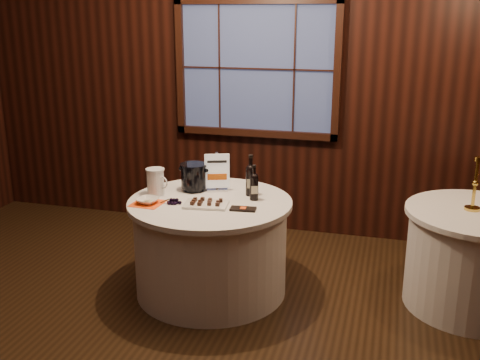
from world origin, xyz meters
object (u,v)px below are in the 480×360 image
(sign_stand, at_px, (217,178))
(chocolate_box, at_px, (243,209))
(port_bottle_left, at_px, (251,178))
(ice_bucket, at_px, (194,177))
(glass_pitcher, at_px, (156,181))
(chocolate_plate, at_px, (206,203))
(main_table, at_px, (211,246))
(side_table, at_px, (475,259))
(brass_candlestick, at_px, (474,191))
(grape_bunch, at_px, (174,202))
(port_bottle_right, at_px, (254,185))
(cracker_bowl, at_px, (147,201))

(sign_stand, bearing_deg, chocolate_box, -70.38)
(port_bottle_left, bearing_deg, chocolate_box, -97.89)
(ice_bucket, xyz_separation_m, glass_pitcher, (-0.26, -0.18, -0.01))
(sign_stand, relative_size, chocolate_plate, 0.92)
(main_table, height_order, chocolate_plate, chocolate_plate)
(sign_stand, xyz_separation_m, chocolate_plate, (0.03, -0.38, -0.09))
(side_table, relative_size, chocolate_box, 5.67)
(port_bottle_left, relative_size, brass_candlestick, 0.82)
(chocolate_box, bearing_deg, grape_bunch, 176.42)
(chocolate_box, xyz_separation_m, glass_pitcher, (-0.77, 0.17, 0.10))
(port_bottle_right, bearing_deg, chocolate_plate, -162.93)
(main_table, height_order, side_table, same)
(side_table, relative_size, ice_bucket, 4.79)
(ice_bucket, bearing_deg, side_table, 2.43)
(cracker_bowl, bearing_deg, chocolate_plate, 9.52)
(chocolate_box, bearing_deg, cracker_bowl, 178.97)
(grape_bunch, xyz_separation_m, cracker_bowl, (-0.20, -0.04, 0.00))
(side_table, relative_size, sign_stand, 3.33)
(main_table, height_order, ice_bucket, ice_bucket)
(ice_bucket, xyz_separation_m, grape_bunch, (-0.03, -0.37, -0.10))
(glass_pitcher, relative_size, brass_candlestick, 0.53)
(main_table, bearing_deg, glass_pitcher, 176.61)
(ice_bucket, bearing_deg, cracker_bowl, -118.98)
(grape_bunch, bearing_deg, sign_stand, 62.44)
(cracker_bowl, bearing_deg, side_table, 11.69)
(sign_stand, xyz_separation_m, grape_bunch, (-0.21, -0.41, -0.09))
(ice_bucket, distance_m, chocolate_box, 0.63)
(chocolate_box, relative_size, cracker_bowl, 1.15)
(chocolate_plate, bearing_deg, side_table, 12.17)
(sign_stand, distance_m, chocolate_plate, 0.39)
(chocolate_plate, xyz_separation_m, brass_candlestick, (1.93, 0.44, 0.13))
(side_table, xyz_separation_m, sign_stand, (-2.02, -0.05, 0.49))
(main_table, relative_size, sign_stand, 3.95)
(side_table, distance_m, port_bottle_right, 1.76)
(ice_bucket, relative_size, grape_bunch, 1.27)
(main_table, height_order, port_bottle_right, port_bottle_right)
(side_table, distance_m, ice_bucket, 2.27)
(port_bottle_right, height_order, grape_bunch, port_bottle_right)
(ice_bucket, bearing_deg, chocolate_plate, -56.93)
(side_table, height_order, glass_pitcher, glass_pitcher)
(port_bottle_left, relative_size, glass_pitcher, 1.55)
(port_bottle_right, xyz_separation_m, glass_pitcher, (-0.79, -0.08, -0.01))
(main_table, height_order, grape_bunch, grape_bunch)
(side_table, xyz_separation_m, port_bottle_right, (-1.67, -0.19, 0.50))
(chocolate_plate, bearing_deg, port_bottle_right, 36.92)
(chocolate_plate, distance_m, glass_pitcher, 0.51)
(glass_pitcher, bearing_deg, main_table, 13.48)
(ice_bucket, distance_m, brass_candlestick, 2.15)
(main_table, xyz_separation_m, brass_candlestick, (1.94, 0.31, 0.53))
(cracker_bowl, bearing_deg, ice_bucket, 61.02)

